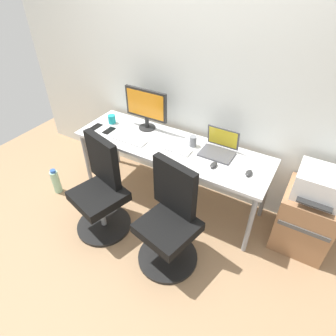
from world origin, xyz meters
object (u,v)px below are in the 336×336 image
at_px(office_chair_right, 170,221).
at_px(side_cabinet, 305,219).
at_px(open_laptop, 219,147).
at_px(water_bottle_on_floor, 56,181).
at_px(printer, 320,185).
at_px(coffee_mug, 112,119).
at_px(desktop_monitor, 146,107).
at_px(office_chair_left, 101,191).

distance_m(office_chair_right, side_cabinet, 1.24).
bearing_deg(side_cabinet, open_laptop, 178.85).
bearing_deg(water_bottle_on_floor, printer, 14.74).
relative_size(printer, coffee_mug, 4.35).
relative_size(water_bottle_on_floor, desktop_monitor, 0.65).
height_order(office_chair_right, side_cabinet, office_chair_right).
relative_size(office_chair_left, office_chair_right, 1.00).
distance_m(desktop_monitor, open_laptop, 0.86).
xyz_separation_m(office_chair_left, office_chair_right, (0.75, 0.00, 0.00)).
distance_m(office_chair_left, desktop_monitor, 0.96).
bearing_deg(coffee_mug, side_cabinet, 1.25).
bearing_deg(open_laptop, printer, -1.20).
bearing_deg(desktop_monitor, printer, -1.87).
height_order(water_bottle_on_floor, desktop_monitor, desktop_monitor).
bearing_deg(desktop_monitor, open_laptop, -2.58).
xyz_separation_m(office_chair_left, open_laptop, (0.84, 0.76, 0.34)).
distance_m(office_chair_right, desktop_monitor, 1.22).
bearing_deg(printer, office_chair_left, -156.98).
height_order(office_chair_left, office_chair_right, same).
height_order(desktop_monitor, coffee_mug, desktop_monitor).
height_order(water_bottle_on_floor, open_laptop, open_laptop).
xyz_separation_m(office_chair_left, printer, (1.74, 0.74, 0.29)).
bearing_deg(office_chair_left, desktop_monitor, 89.72).
distance_m(printer, water_bottle_on_floor, 2.68).
bearing_deg(side_cabinet, office_chair_right, -143.24).
xyz_separation_m(office_chair_right, water_bottle_on_floor, (-1.54, 0.07, -0.28)).
distance_m(water_bottle_on_floor, desktop_monitor, 1.35).
bearing_deg(desktop_monitor, coffee_mug, -165.44).
bearing_deg(open_laptop, water_bottle_on_floor, -157.24).
bearing_deg(printer, office_chair_right, -143.27).
distance_m(office_chair_left, coffee_mug, 0.86).
xyz_separation_m(open_laptop, coffee_mug, (-1.23, -0.06, -0.01)).
bearing_deg(printer, water_bottle_on_floor, -165.26).
relative_size(office_chair_left, printer, 2.35).
xyz_separation_m(office_chair_left, coffee_mug, (-0.39, 0.69, 0.34)).
bearing_deg(coffee_mug, water_bottle_on_floor, -122.63).
distance_m(side_cabinet, desktop_monitor, 1.86).
xyz_separation_m(printer, open_laptop, (-0.90, 0.02, 0.05)).
relative_size(office_chair_right, coffee_mug, 10.22).
bearing_deg(office_chair_right, coffee_mug, 148.72).
relative_size(office_chair_left, open_laptop, 3.03).
xyz_separation_m(printer, desktop_monitor, (-1.74, 0.06, 0.25)).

